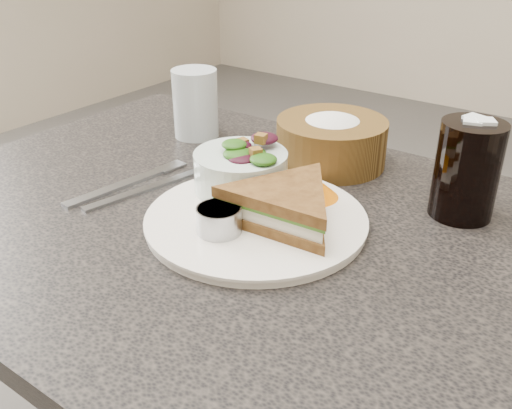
{
  "coord_description": "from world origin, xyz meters",
  "views": [
    {
      "loc": [
        0.42,
        -0.53,
        1.12
      ],
      "look_at": [
        0.03,
        -0.0,
        0.78
      ],
      "focal_mm": 40.0,
      "sensor_mm": 36.0,
      "label": 1
    }
  ],
  "objects_px": {
    "dinner_plate": "(256,220)",
    "salad_bowl": "(241,164)",
    "water_glass": "(195,103)",
    "sandwich": "(285,206)",
    "dressing_ramekin": "(219,220)",
    "bread_basket": "(332,134)",
    "cola_glass": "(468,166)"
  },
  "relations": [
    {
      "from": "dinner_plate",
      "to": "salad_bowl",
      "type": "height_order",
      "value": "salad_bowl"
    },
    {
      "from": "dinner_plate",
      "to": "water_glass",
      "type": "distance_m",
      "value": 0.35
    },
    {
      "from": "sandwich",
      "to": "dressing_ramekin",
      "type": "relative_size",
      "value": 3.3
    },
    {
      "from": "sandwich",
      "to": "bread_basket",
      "type": "bearing_deg",
      "value": 101.91
    },
    {
      "from": "dinner_plate",
      "to": "dressing_ramekin",
      "type": "relative_size",
      "value": 5.1
    },
    {
      "from": "water_glass",
      "to": "sandwich",
      "type": "bearing_deg",
      "value": -31.34
    },
    {
      "from": "bread_basket",
      "to": "water_glass",
      "type": "bearing_deg",
      "value": -172.95
    },
    {
      "from": "bread_basket",
      "to": "dinner_plate",
      "type": "bearing_deg",
      "value": -84.7
    },
    {
      "from": "dinner_plate",
      "to": "dressing_ramekin",
      "type": "height_order",
      "value": "dressing_ramekin"
    },
    {
      "from": "dinner_plate",
      "to": "cola_glass",
      "type": "relative_size",
      "value": 2.01
    },
    {
      "from": "dinner_plate",
      "to": "sandwich",
      "type": "bearing_deg",
      "value": 11.21
    },
    {
      "from": "cola_glass",
      "to": "water_glass",
      "type": "distance_m",
      "value": 0.49
    },
    {
      "from": "salad_bowl",
      "to": "cola_glass",
      "type": "bearing_deg",
      "value": 26.02
    },
    {
      "from": "dressing_ramekin",
      "to": "water_glass",
      "type": "height_order",
      "value": "water_glass"
    },
    {
      "from": "sandwich",
      "to": "water_glass",
      "type": "distance_m",
      "value": 0.38
    },
    {
      "from": "water_glass",
      "to": "bread_basket",
      "type": "bearing_deg",
      "value": 7.05
    },
    {
      "from": "dressing_ramekin",
      "to": "water_glass",
      "type": "distance_m",
      "value": 0.38
    },
    {
      "from": "salad_bowl",
      "to": "bread_basket",
      "type": "bearing_deg",
      "value": 76.52
    },
    {
      "from": "sandwich",
      "to": "salad_bowl",
      "type": "distance_m",
      "value": 0.12
    },
    {
      "from": "dressing_ramekin",
      "to": "cola_glass",
      "type": "relative_size",
      "value": 0.39
    },
    {
      "from": "salad_bowl",
      "to": "water_glass",
      "type": "bearing_deg",
      "value": 145.21
    },
    {
      "from": "sandwich",
      "to": "cola_glass",
      "type": "bearing_deg",
      "value": 43.66
    },
    {
      "from": "cola_glass",
      "to": "salad_bowl",
      "type": "bearing_deg",
      "value": -153.98
    },
    {
      "from": "sandwich",
      "to": "cola_glass",
      "type": "relative_size",
      "value": 1.3
    },
    {
      "from": "sandwich",
      "to": "water_glass",
      "type": "xyz_separation_m",
      "value": [
        -0.32,
        0.2,
        0.02
      ]
    },
    {
      "from": "dinner_plate",
      "to": "salad_bowl",
      "type": "xyz_separation_m",
      "value": [
        -0.07,
        0.05,
        0.04
      ]
    },
    {
      "from": "salad_bowl",
      "to": "dressing_ramekin",
      "type": "relative_size",
      "value": 2.35
    },
    {
      "from": "bread_basket",
      "to": "water_glass",
      "type": "relative_size",
      "value": 1.46
    },
    {
      "from": "salad_bowl",
      "to": "bread_basket",
      "type": "relative_size",
      "value": 0.75
    },
    {
      "from": "dressing_ramekin",
      "to": "bread_basket",
      "type": "relative_size",
      "value": 0.32
    },
    {
      "from": "cola_glass",
      "to": "dressing_ramekin",
      "type": "bearing_deg",
      "value": -131.9
    },
    {
      "from": "salad_bowl",
      "to": "cola_glass",
      "type": "xyz_separation_m",
      "value": [
        0.27,
        0.13,
        0.02
      ]
    }
  ]
}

